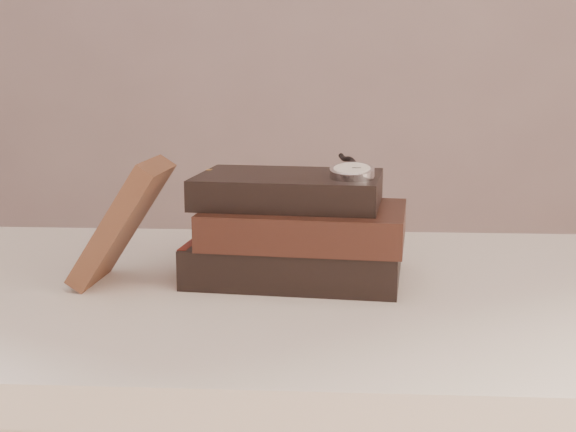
{
  "coord_description": "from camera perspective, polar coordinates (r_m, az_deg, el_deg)",
  "views": [
    {
      "loc": [
        0.12,
        -0.53,
        1.01
      ],
      "look_at": [
        0.07,
        0.39,
        0.82
      ],
      "focal_mm": 48.67,
      "sensor_mm": 36.0,
      "label": 1
    }
  ],
  "objects": [
    {
      "name": "table",
      "position": [
        0.95,
        -4.31,
        -10.3
      ],
      "size": [
        1.0,
        0.6,
        0.75
      ],
      "color": "silver",
      "rests_on": "ground"
    },
    {
      "name": "book_stack",
      "position": [
        0.94,
        0.7,
        -1.03
      ],
      "size": [
        0.27,
        0.2,
        0.12
      ],
      "color": "black",
      "rests_on": "table"
    },
    {
      "name": "journal",
      "position": [
        0.92,
        -12.02,
        -0.43
      ],
      "size": [
        0.11,
        0.1,
        0.15
      ],
      "primitive_type": "cube",
      "rotation": [
        0.0,
        0.58,
        -0.05
      ],
      "color": "#402518",
      "rests_on": "table"
    },
    {
      "name": "pocket_watch",
      "position": [
        0.91,
        4.66,
        3.34
      ],
      "size": [
        0.06,
        0.16,
        0.02
      ],
      "color": "silver",
      "rests_on": "book_stack"
    },
    {
      "name": "eyeglasses",
      "position": [
        1.03,
        -3.48,
        0.81
      ],
      "size": [
        0.12,
        0.13,
        0.05
      ],
      "color": "silver",
      "rests_on": "book_stack"
    }
  ]
}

